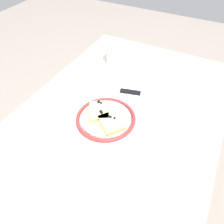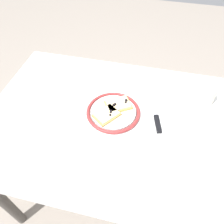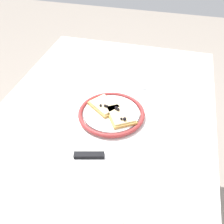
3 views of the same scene
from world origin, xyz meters
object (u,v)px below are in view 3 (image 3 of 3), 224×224
(pizza_slice_near, at_px, (105,106))
(fork, at_px, (122,86))
(cup, at_px, (137,223))
(dining_table, at_px, (100,138))
(pizza_slice_far, at_px, (121,115))
(plate, at_px, (111,114))
(knife, at_px, (100,155))

(pizza_slice_near, xyz_separation_m, fork, (-0.16, 0.02, -0.02))
(fork, xyz_separation_m, cup, (0.56, 0.16, 0.04))
(dining_table, xyz_separation_m, pizza_slice_near, (-0.06, 0.00, 0.10))
(pizza_slice_near, relative_size, pizza_slice_far, 0.95)
(pizza_slice_near, bearing_deg, pizza_slice_far, 62.31)
(pizza_slice_far, bearing_deg, dining_table, -65.59)
(plate, height_order, pizza_slice_near, pizza_slice_near)
(pizza_slice_far, height_order, fork, pizza_slice_far)
(dining_table, distance_m, knife, 0.17)
(pizza_slice_far, relative_size, fork, 0.66)
(dining_table, distance_m, fork, 0.24)
(pizza_slice_near, xyz_separation_m, knife, (0.20, 0.04, -0.02))
(plate, distance_m, cup, 0.41)
(cup, bearing_deg, pizza_slice_near, -154.74)
(pizza_slice_far, bearing_deg, cup, 18.58)
(dining_table, relative_size, fork, 5.79)
(pizza_slice_near, relative_size, fork, 0.63)
(dining_table, height_order, fork, fork)
(plate, distance_m, pizza_slice_far, 0.04)
(pizza_slice_far, height_order, cup, cup)
(pizza_slice_near, bearing_deg, plate, 55.37)
(dining_table, xyz_separation_m, plate, (-0.04, 0.03, 0.09))
(plate, bearing_deg, cup, 22.71)
(plate, bearing_deg, pizza_slice_far, 68.90)
(dining_table, relative_size, knife, 4.93)
(dining_table, bearing_deg, plate, 144.93)
(pizza_slice_near, bearing_deg, knife, 12.08)
(dining_table, bearing_deg, knife, 17.81)
(cup, bearing_deg, dining_table, -150.47)
(pizza_slice_near, height_order, pizza_slice_far, pizza_slice_far)
(knife, relative_size, fork, 1.18)
(dining_table, distance_m, cup, 0.40)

